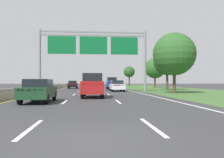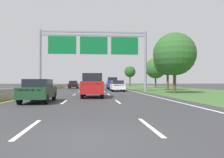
% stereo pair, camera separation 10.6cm
% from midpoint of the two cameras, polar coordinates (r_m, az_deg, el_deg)
% --- Properties ---
extents(ground_plane, '(220.00, 220.00, 0.00)m').
position_cam_midpoint_polar(ground_plane, '(40.67, -4.94, -2.60)').
color(ground_plane, '#333335').
extents(lane_striping, '(11.96, 106.00, 0.01)m').
position_cam_midpoint_polar(lane_striping, '(40.21, -4.94, -2.62)').
color(lane_striping, white).
rests_on(lane_striping, ground).
extents(grass_verge_right, '(14.00, 110.00, 0.02)m').
position_cam_midpoint_polar(grass_verge_right, '(42.99, 14.01, -2.46)').
color(grass_verge_right, '#3D602D').
rests_on(grass_verge_right, ground).
extents(median_barrier_concrete, '(0.60, 110.00, 0.85)m').
position_cam_midpoint_polar(median_barrier_concrete, '(41.19, -14.16, -2.07)').
color(median_barrier_concrete, '#A8A399').
rests_on(median_barrier_concrete, ground).
extents(overhead_sign_gantry, '(15.06, 0.42, 8.56)m').
position_cam_midpoint_polar(overhead_sign_gantry, '(32.74, -4.40, 7.60)').
color(overhead_sign_gantry, gray).
rests_on(overhead_sign_gantry, ground).
extents(pickup_truck_blue, '(2.07, 5.43, 2.20)m').
position_cam_midpoint_polar(pickup_truck_blue, '(42.94, 0.20, -1.06)').
color(pickup_truck_blue, navy).
rests_on(pickup_truck_blue, ground).
extents(car_darkgreen_left_lane_sedan, '(1.82, 4.40, 1.57)m').
position_cam_midpoint_polar(car_darkgreen_left_lane_sedan, '(16.55, -17.45, -2.64)').
color(car_darkgreen_left_lane_sedan, '#193D23').
rests_on(car_darkgreen_left_lane_sedan, ground).
extents(car_red_centre_lane_suv, '(2.02, 4.75, 2.11)m').
position_cam_midpoint_polar(car_red_centre_lane_suv, '(20.72, -4.63, -1.48)').
color(car_red_centre_lane_suv, maroon).
rests_on(car_red_centre_lane_suv, ground).
extents(car_white_right_lane_sedan, '(1.82, 4.40, 1.57)m').
position_cam_midpoint_polar(car_white_right_lane_sedan, '(33.30, 1.40, -1.64)').
color(car_white_right_lane_sedan, silver).
rests_on(car_white_right_lane_sedan, ground).
extents(car_black_left_lane_sedan, '(1.83, 4.40, 1.57)m').
position_cam_midpoint_polar(car_black_left_lane_sedan, '(48.11, -9.39, -1.31)').
color(car_black_left_lane_sedan, black).
rests_on(car_black_left_lane_sedan, ground).
extents(car_navy_centre_lane_sedan, '(1.85, 4.41, 1.57)m').
position_cam_midpoint_polar(car_navy_centre_lane_sedan, '(46.41, -4.69, -1.34)').
color(car_navy_centre_lane_sedan, '#161E47').
rests_on(car_navy_centre_lane_sedan, ground).
extents(roadside_tree_near, '(5.11, 5.11, 7.25)m').
position_cam_midpoint_polar(roadside_tree_near, '(28.86, 15.21, 5.92)').
color(roadside_tree_near, '#4C3823').
rests_on(roadside_tree_near, ground).
extents(roadside_tree_mid, '(4.55, 4.55, 7.00)m').
position_cam_midpoint_polar(roadside_tree_mid, '(39.56, 13.58, 4.19)').
color(roadside_tree_mid, '#4C3823').
rests_on(roadside_tree_mid, ground).
extents(roadside_tree_far, '(4.77, 4.77, 6.87)m').
position_cam_midpoint_polar(roadside_tree_far, '(54.40, 10.71, 2.63)').
color(roadside_tree_far, '#4C3823').
rests_on(roadside_tree_far, ground).
extents(roadside_tree_distant, '(3.35, 3.35, 6.03)m').
position_cam_midpoint_polar(roadside_tree_distant, '(69.99, 4.48, 1.78)').
color(roadside_tree_distant, '#4C3823').
rests_on(roadside_tree_distant, ground).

